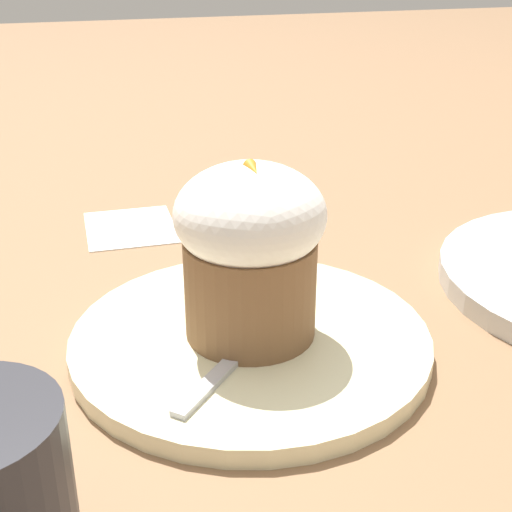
# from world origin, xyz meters

# --- Properties ---
(ground_plane) EXTENTS (4.00, 4.00, 0.00)m
(ground_plane) POSITION_xyz_m (0.00, 0.00, 0.00)
(ground_plane) COLOR #846042
(dessert_plate) EXTENTS (0.24, 0.24, 0.01)m
(dessert_plate) POSITION_xyz_m (0.00, 0.00, 0.01)
(dessert_plate) COLOR beige
(dessert_plate) RESTS_ON ground_plane
(carrot_cake) EXTENTS (0.10, 0.10, 0.12)m
(carrot_cake) POSITION_xyz_m (-0.00, 0.00, 0.08)
(carrot_cake) COLOR brown
(carrot_cake) RESTS_ON dessert_plate
(spoon) EXTENTS (0.11, 0.11, 0.01)m
(spoon) POSITION_xyz_m (0.01, 0.00, 0.02)
(spoon) COLOR #B7B7BC
(spoon) RESTS_ON dessert_plate
(paper_napkin) EXTENTS (0.10, 0.09, 0.00)m
(paper_napkin) POSITION_xyz_m (-0.24, -0.05, 0.00)
(paper_napkin) COLOR white
(paper_napkin) RESTS_ON ground_plane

